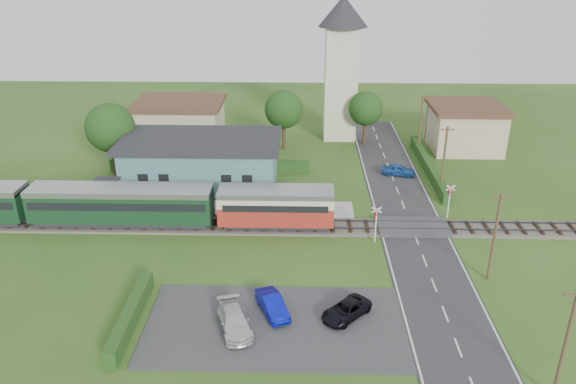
{
  "coord_description": "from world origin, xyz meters",
  "views": [
    {
      "loc": [
        0.12,
        -42.24,
        22.88
      ],
      "look_at": [
        -1.03,
        4.0,
        2.59
      ],
      "focal_mm": 35.0,
      "sensor_mm": 36.0,
      "label": 1
    }
  ],
  "objects_px": {
    "crossing_signal_near": "(376,219)",
    "car_on_road": "(399,170)",
    "station_building": "(202,163)",
    "train": "(85,203)",
    "pedestrian_near": "(288,199)",
    "car_park_dark": "(346,310)",
    "car_park_blue": "(272,305)",
    "car_park_silver": "(234,321)",
    "crossing_signal_far": "(450,196)",
    "equipment_hut": "(107,193)",
    "pedestrian_far": "(132,201)",
    "house_east": "(465,126)",
    "house_west": "(180,122)",
    "church_tower": "(342,58)"
  },
  "relations": [
    {
      "from": "train",
      "to": "station_building",
      "type": "bearing_deg",
      "value": 45.61
    },
    {
      "from": "car_park_silver",
      "to": "pedestrian_near",
      "type": "height_order",
      "value": "pedestrian_near"
    },
    {
      "from": "car_on_road",
      "to": "train",
      "type": "bearing_deg",
      "value": 126.45
    },
    {
      "from": "house_west",
      "to": "car_park_silver",
      "type": "xyz_separation_m",
      "value": [
        10.9,
        -37.51,
        -2.07
      ]
    },
    {
      "from": "car_on_road",
      "to": "pedestrian_near",
      "type": "xyz_separation_m",
      "value": [
        -11.84,
        -9.22,
        0.58
      ]
    },
    {
      "from": "car_park_dark",
      "to": "car_park_blue",
      "type": "bearing_deg",
      "value": -140.4
    },
    {
      "from": "car_park_blue",
      "to": "pedestrian_near",
      "type": "relative_size",
      "value": 2.4
    },
    {
      "from": "crossing_signal_near",
      "to": "car_on_road",
      "type": "distance_m",
      "value": 15.78
    },
    {
      "from": "church_tower",
      "to": "car_park_silver",
      "type": "xyz_separation_m",
      "value": [
        -9.1,
        -40.51,
        -9.51
      ]
    },
    {
      "from": "equipment_hut",
      "to": "car_on_road",
      "type": "relative_size",
      "value": 0.71
    },
    {
      "from": "house_west",
      "to": "car_park_blue",
      "type": "relative_size",
      "value": 2.86
    },
    {
      "from": "equipment_hut",
      "to": "pedestrian_far",
      "type": "bearing_deg",
      "value": -11.74
    },
    {
      "from": "house_west",
      "to": "crossing_signal_near",
      "type": "xyz_separation_m",
      "value": [
        21.4,
        -25.41,
        -0.65
      ]
    },
    {
      "from": "house_west",
      "to": "crossing_signal_near",
      "type": "height_order",
      "value": "house_west"
    },
    {
      "from": "house_east",
      "to": "equipment_hut",
      "type": "bearing_deg",
      "value": -153.68
    },
    {
      "from": "house_west",
      "to": "house_east",
      "type": "bearing_deg",
      "value": -1.64
    },
    {
      "from": "church_tower",
      "to": "pedestrian_near",
      "type": "height_order",
      "value": "church_tower"
    },
    {
      "from": "pedestrian_far",
      "to": "car_park_silver",
      "type": "bearing_deg",
      "value": -159.87
    },
    {
      "from": "train",
      "to": "car_park_blue",
      "type": "height_order",
      "value": "train"
    },
    {
      "from": "station_building",
      "to": "house_east",
      "type": "distance_m",
      "value": 32.7
    },
    {
      "from": "house_west",
      "to": "crossing_signal_far",
      "type": "height_order",
      "value": "house_west"
    },
    {
      "from": "crossing_signal_near",
      "to": "car_park_blue",
      "type": "height_order",
      "value": "crossing_signal_near"
    },
    {
      "from": "crossing_signal_near",
      "to": "pedestrian_near",
      "type": "bearing_deg",
      "value": 141.95
    },
    {
      "from": "train",
      "to": "car_on_road",
      "type": "bearing_deg",
      "value": 23.25
    },
    {
      "from": "train",
      "to": "crossing_signal_far",
      "type": "distance_m",
      "value": 32.49
    },
    {
      "from": "equipment_hut",
      "to": "pedestrian_far",
      "type": "height_order",
      "value": "equipment_hut"
    },
    {
      "from": "car_park_blue",
      "to": "pedestrian_near",
      "type": "bearing_deg",
      "value": 65.06
    },
    {
      "from": "station_building",
      "to": "church_tower",
      "type": "relative_size",
      "value": 0.91
    },
    {
      "from": "station_building",
      "to": "pedestrian_near",
      "type": "xyz_separation_m",
      "value": [
        8.9,
        -5.53,
        -1.46
      ]
    },
    {
      "from": "station_building",
      "to": "pedestrian_near",
      "type": "height_order",
      "value": "station_building"
    },
    {
      "from": "train",
      "to": "pedestrian_near",
      "type": "height_order",
      "value": "train"
    },
    {
      "from": "house_west",
      "to": "car_park_silver",
      "type": "bearing_deg",
      "value": -73.8
    },
    {
      "from": "car_park_blue",
      "to": "car_park_silver",
      "type": "distance_m",
      "value": 3.01
    },
    {
      "from": "crossing_signal_near",
      "to": "car_park_silver",
      "type": "bearing_deg",
      "value": -130.95
    },
    {
      "from": "house_east",
      "to": "car_park_blue",
      "type": "height_order",
      "value": "house_east"
    },
    {
      "from": "car_on_road",
      "to": "car_park_blue",
      "type": "height_order",
      "value": "car_park_blue"
    },
    {
      "from": "pedestrian_near",
      "to": "house_west",
      "type": "bearing_deg",
      "value": -75.43
    },
    {
      "from": "station_building",
      "to": "crossing_signal_near",
      "type": "distance_m",
      "value": 19.98
    },
    {
      "from": "station_building",
      "to": "train",
      "type": "relative_size",
      "value": 0.37
    },
    {
      "from": "car_park_dark",
      "to": "crossing_signal_near",
      "type": "bearing_deg",
      "value": 117.04
    },
    {
      "from": "train",
      "to": "house_west",
      "type": "xyz_separation_m",
      "value": [
        3.81,
        23.0,
        0.61
      ]
    },
    {
      "from": "crossing_signal_near",
      "to": "car_park_silver",
      "type": "distance_m",
      "value": 16.09
    },
    {
      "from": "car_park_dark",
      "to": "house_west",
      "type": "bearing_deg",
      "value": 160.51
    },
    {
      "from": "car_park_blue",
      "to": "car_park_silver",
      "type": "relative_size",
      "value": 0.86
    },
    {
      "from": "station_building",
      "to": "house_east",
      "type": "xyz_separation_m",
      "value": [
        30.0,
        13.01,
        0.1
      ]
    },
    {
      "from": "equipment_hut",
      "to": "crossing_signal_near",
      "type": "distance_m",
      "value": 25.04
    },
    {
      "from": "church_tower",
      "to": "pedestrian_near",
      "type": "bearing_deg",
      "value": -105.16
    },
    {
      "from": "church_tower",
      "to": "crossing_signal_near",
      "type": "height_order",
      "value": "church_tower"
    },
    {
      "from": "station_building",
      "to": "pedestrian_far",
      "type": "xyz_separation_m",
      "value": [
        -5.52,
        -6.31,
        -1.51
      ]
    },
    {
      "from": "car_park_silver",
      "to": "crossing_signal_near",
      "type": "bearing_deg",
      "value": 31.41
    }
  ]
}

